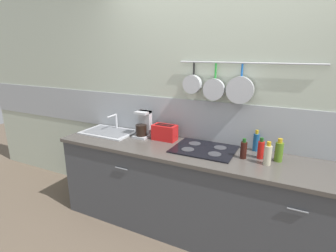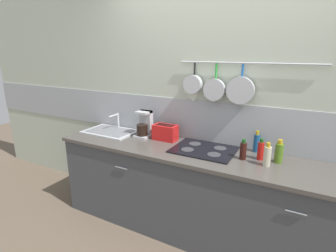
% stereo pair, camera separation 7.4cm
% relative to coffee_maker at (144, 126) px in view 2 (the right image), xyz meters
% --- Properties ---
extents(ground_plane, '(12.00, 12.00, 0.00)m').
position_rel_coffee_maker_xyz_m(ground_plane, '(0.80, -0.16, -1.00)').
color(ground_plane, brown).
extents(wall_back, '(7.20, 0.15, 2.60)m').
position_rel_coffee_maker_xyz_m(wall_back, '(0.80, 0.19, 0.27)').
color(wall_back, '#B2BCA8').
rests_on(wall_back, ground_plane).
extents(cabinet_base, '(3.09, 0.60, 0.85)m').
position_rel_coffee_maker_xyz_m(cabinet_base, '(0.80, -0.16, -0.58)').
color(cabinet_base, '#3F4247').
rests_on(cabinet_base, ground_plane).
extents(countertop, '(3.13, 0.63, 0.03)m').
position_rel_coffee_maker_xyz_m(countertop, '(0.80, -0.16, -0.14)').
color(countertop, '#4C4742').
rests_on(countertop, cabinet_base).
extents(sink_basin, '(0.59, 0.40, 0.19)m').
position_rel_coffee_maker_xyz_m(sink_basin, '(-0.43, -0.06, -0.10)').
color(sink_basin, '#B7BABF').
rests_on(sink_basin, countertop).
extents(coffee_maker, '(0.16, 0.19, 0.28)m').
position_rel_coffee_maker_xyz_m(coffee_maker, '(0.00, 0.00, 0.00)').
color(coffee_maker, '#B7BABF').
rests_on(coffee_maker, countertop).
extents(toaster, '(0.27, 0.14, 0.17)m').
position_rel_coffee_maker_xyz_m(toaster, '(0.26, 0.00, -0.04)').
color(toaster, red).
rests_on(toaster, countertop).
extents(cooktop, '(0.58, 0.45, 0.01)m').
position_rel_coffee_maker_xyz_m(cooktop, '(0.73, -0.09, -0.11)').
color(cooktop, black).
rests_on(cooktop, countertop).
extents(bottle_cooking_wine, '(0.06, 0.06, 0.18)m').
position_rel_coffee_maker_xyz_m(bottle_cooking_wine, '(1.11, -0.13, -0.04)').
color(bottle_cooking_wine, '#33140F').
rests_on(bottle_cooking_wine, countertop).
extents(bottle_dish_soap, '(0.05, 0.05, 0.20)m').
position_rel_coffee_maker_xyz_m(bottle_dish_soap, '(1.17, 0.11, -0.03)').
color(bottle_dish_soap, navy).
rests_on(bottle_dish_soap, countertop).
extents(bottle_sesame_oil, '(0.06, 0.06, 0.19)m').
position_rel_coffee_maker_xyz_m(bottle_sesame_oil, '(1.24, -0.07, -0.04)').
color(bottle_sesame_oil, red).
rests_on(bottle_sesame_oil, countertop).
extents(bottle_vinegar, '(0.06, 0.06, 0.20)m').
position_rel_coffee_maker_xyz_m(bottle_vinegar, '(1.31, -0.18, -0.03)').
color(bottle_vinegar, '#BFB799').
rests_on(bottle_vinegar, countertop).
extents(bottle_olive_oil, '(0.07, 0.07, 0.20)m').
position_rel_coffee_maker_xyz_m(bottle_olive_oil, '(1.39, -0.06, -0.03)').
color(bottle_olive_oil, '#4C721E').
rests_on(bottle_olive_oil, countertop).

